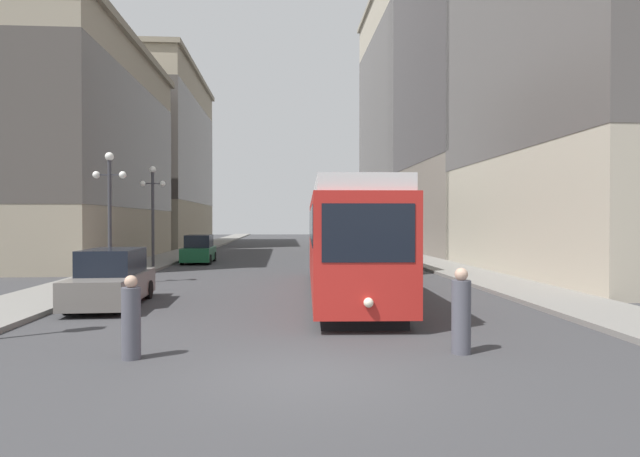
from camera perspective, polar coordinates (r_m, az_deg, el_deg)
The scene contains 16 objects.
ground_plane at distance 9.76m, azimuth -1.05°, elevation -15.40°, with size 200.00×200.00×0.00m, color #38383A.
sidewalk_left at distance 50.12m, azimuth -13.40°, elevation -2.25°, with size 2.97×120.00×0.15m, color gray.
sidewalk_right at distance 50.28m, azimuth 6.74°, elevation -2.23°, with size 2.97×120.00×0.15m, color gray.
streetcar at distance 19.84m, azimuth 2.78°, elevation -1.00°, with size 3.21×14.65×3.89m.
transit_bus at distance 33.10m, azimuth 5.27°, elevation -0.55°, with size 2.68×12.62×3.45m.
parked_car_left_near at distance 35.64m, azimuth -12.78°, elevation -2.25°, with size 1.97×4.48×1.82m.
parked_car_left_mid at distance 18.52m, azimuth -21.29°, elevation -5.08°, with size 2.05×4.99×1.82m.
pedestrian_crossing_near at distance 11.31m, azimuth -19.49°, elevation -9.18°, with size 0.37×0.37×1.65m.
pedestrian_crossing_far at distance 11.48m, azimuth 14.82°, elevation -8.76°, with size 0.39×0.39×1.76m.
lamp_post_left_near at distance 24.52m, azimuth -21.51°, elevation 3.18°, with size 1.41×0.36×5.51m.
lamp_post_left_far at distance 31.76m, azimuth -17.39°, elevation 2.83°, with size 1.41×0.36×5.68m.
building_left_corner at distance 64.40m, azimuth -17.63°, elevation 7.33°, with size 11.42×24.31×19.63m.
building_left_midblock at distance 40.90m, azimuth -28.51°, elevation 7.49°, with size 14.82×21.06×14.75m.
building_right_corner at distance 49.48m, azimuth 18.32°, elevation 15.61°, with size 15.14×20.87×29.89m.
building_right_midblock at distance 32.77m, azimuth 30.37°, elevation 18.16°, with size 14.21×18.50×24.39m.
building_right_far at distance 67.31m, azimuth 11.30°, elevation 11.68°, with size 13.64×24.32×29.97m.
Camera 1 is at (-0.46, -9.36, 2.72)m, focal length 30.03 mm.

